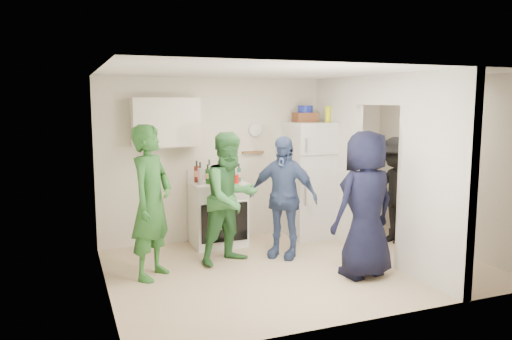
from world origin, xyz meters
The scene contains 37 objects.
floor centered at (0.00, 0.00, 0.00)m, with size 4.80×4.80×0.00m, color beige.
wall_back centered at (0.00, 1.70, 1.25)m, with size 4.80×4.80×0.00m, color silver.
wall_front centered at (0.00, -1.70, 1.25)m, with size 4.80×4.80×0.00m, color silver.
wall_left centered at (-2.40, 0.00, 1.25)m, with size 3.40×3.40×0.00m, color silver.
wall_right centered at (2.40, 0.00, 1.25)m, with size 3.40×3.40×0.00m, color silver.
ceiling centered at (0.00, 0.00, 2.50)m, with size 4.80×4.80×0.00m, color white.
partition_pier_back centered at (1.20, 1.10, 1.25)m, with size 0.12×1.20×2.50m, color silver.
partition_pier_front centered at (1.20, -1.10, 1.25)m, with size 0.12×1.20×2.50m, color silver.
partition_header centered at (1.20, 0.00, 2.30)m, with size 0.12×1.00×0.40m, color silver.
stove centered at (-0.67, 1.37, 0.48)m, with size 0.80×0.67×0.95m, color white.
upper_cabinet centered at (-1.40, 1.52, 1.85)m, with size 0.95×0.34×0.70m, color silver.
fridge centered at (0.88, 1.34, 0.91)m, with size 0.75×0.73×1.82m, color silver.
wicker_basket centered at (0.78, 1.39, 1.90)m, with size 0.35×0.25×0.15m, color brown.
blue_bowl centered at (0.78, 1.39, 2.03)m, with size 0.24×0.24×0.11m, color navy.
yellow_cup_stack_top centered at (1.10, 1.24, 1.95)m, with size 0.09×0.09×0.25m, color #E7FA15.
wall_clock centered at (0.05, 1.68, 1.70)m, with size 0.22×0.22×0.03m, color white.
spice_shelf centered at (0.00, 1.65, 1.35)m, with size 0.35×0.08×0.03m, color olive.
nook_window centered at (2.38, 0.20, 1.65)m, with size 0.03×0.70×0.80m, color black.
nook_window_frame centered at (2.36, 0.20, 1.65)m, with size 0.04×0.76×0.86m, color white.
nook_valance centered at (2.34, 0.20, 2.00)m, with size 0.04×0.82×0.18m, color white.
yellow_cup_stack_stove centered at (-0.79, 1.15, 1.08)m, with size 0.09×0.09×0.25m, color yellow.
red_cup centered at (-0.45, 1.17, 1.01)m, with size 0.09×0.09×0.12m, color red.
person_green_left centered at (-1.83, 0.32, 0.94)m, with size 0.69×0.45×1.88m, color #33722D.
person_green_center centered at (-0.75, 0.51, 0.88)m, with size 0.85×0.66×1.75m, color #397734.
person_denim centered at (-0.01, 0.48, 0.84)m, with size 0.99×0.41×1.68m, color #38457B.
person_navy centered at (0.61, -0.60, 0.90)m, with size 0.88×0.57×1.80m, color black.
person_nook centered at (1.88, 0.50, 0.81)m, with size 1.04×0.60×1.62m, color black.
bottle_a centered at (-0.96, 1.48, 1.12)m, with size 0.08×0.08×0.32m, color maroon.
bottle_b centered at (-0.84, 1.31, 1.10)m, with size 0.07×0.07×0.28m, color #194D1D.
bottle_c centered at (-0.76, 1.50, 1.12)m, with size 0.07×0.07×0.33m, color silver.
bottle_d centered at (-0.64, 1.30, 1.09)m, with size 0.08×0.08×0.27m, color #5E4010.
bottle_e centered at (-0.56, 1.53, 1.10)m, with size 0.07×0.07×0.29m, color #AEB7C1.
bottle_f centered at (-0.48, 1.39, 1.11)m, with size 0.07×0.07×0.31m, color #143714.
bottle_g centered at (-0.39, 1.49, 1.08)m, with size 0.08×0.08×0.26m, color brown.
bottle_h centered at (-0.97, 1.24, 1.12)m, with size 0.07×0.07×0.33m, color #AFB6BB.
bottle_i centered at (-0.62, 1.48, 1.11)m, with size 0.07×0.07×0.31m, color #48340C.
bottle_j centered at (-0.36, 1.29, 1.09)m, with size 0.06×0.06×0.27m, color #216143.
Camera 1 is at (-2.81, -5.66, 2.16)m, focal length 35.00 mm.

